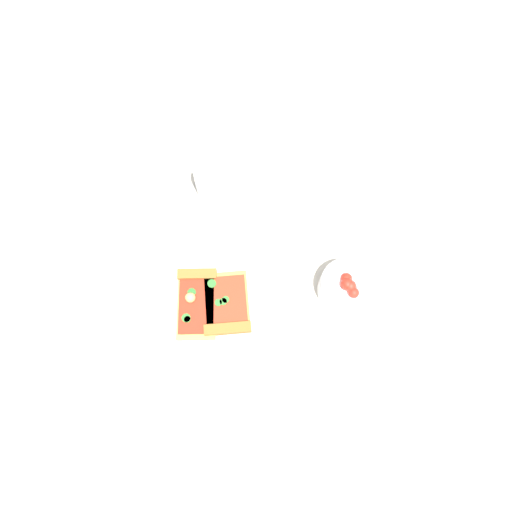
% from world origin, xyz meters
% --- Properties ---
extents(ground_plane, '(2.40, 2.40, 0.00)m').
position_xyz_m(ground_plane, '(0.00, 0.00, 0.00)').
color(ground_plane, beige).
rests_on(ground_plane, ground).
extents(plate, '(0.24, 0.24, 0.01)m').
position_xyz_m(plate, '(0.04, -0.06, 0.01)').
color(plate, white).
rests_on(plate, ground_plane).
extents(pizza_slice_near, '(0.16, 0.14, 0.03)m').
position_xyz_m(pizza_slice_near, '(0.01, -0.07, 0.02)').
color(pizza_slice_near, '#E5B256').
rests_on(pizza_slice_near, plate).
extents(pizza_slice_far, '(0.15, 0.14, 0.02)m').
position_xyz_m(pizza_slice_far, '(0.06, -0.03, 0.02)').
color(pizza_slice_far, gold).
rests_on(pizza_slice_far, plate).
extents(salad_bowl, '(0.11, 0.11, 0.07)m').
position_xyz_m(salad_bowl, '(0.15, 0.18, 0.03)').
color(salad_bowl, white).
rests_on(salad_bowl, ground_plane).
extents(soda_glass, '(0.08, 0.08, 0.11)m').
position_xyz_m(soda_glass, '(-0.17, 0.08, 0.05)').
color(soda_glass, silver).
rests_on(soda_glass, ground_plane).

